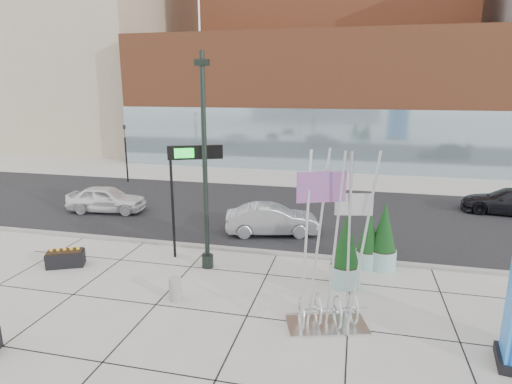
% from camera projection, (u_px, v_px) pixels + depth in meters
% --- Properties ---
extents(ground, '(160.00, 160.00, 0.00)m').
position_uv_depth(ground, '(225.00, 297.00, 14.13)').
color(ground, '#9E9991').
rests_on(ground, ground).
extents(street_asphalt, '(80.00, 12.00, 0.02)m').
position_uv_depth(street_asphalt, '(279.00, 212.00, 23.57)').
color(street_asphalt, black).
rests_on(street_asphalt, ground).
extents(curb_edge, '(80.00, 0.30, 0.12)m').
position_uv_depth(curb_edge, '(253.00, 251.00, 17.89)').
color(curb_edge, gray).
rests_on(curb_edge, ground).
extents(tower_podium, '(34.00, 10.00, 11.00)m').
position_uv_depth(tower_podium, '(325.00, 100.00, 38.07)').
color(tower_podium, brown).
rests_on(tower_podium, ground).
extents(tower_glass_front, '(34.00, 0.60, 5.00)m').
position_uv_depth(tower_glass_front, '(319.00, 140.00, 34.26)').
color(tower_glass_front, '#8CA5B2').
rests_on(tower_glass_front, ground).
extents(lamp_post, '(0.50, 0.44, 7.96)m').
position_uv_depth(lamp_post, '(205.00, 185.00, 15.67)').
color(lamp_post, black).
rests_on(lamp_post, ground).
extents(public_art_sculpture, '(2.52, 1.75, 5.20)m').
position_uv_depth(public_art_sculpture, '(329.00, 283.00, 12.09)').
color(public_art_sculpture, silver).
rests_on(public_art_sculpture, ground).
extents(concrete_bollard, '(0.40, 0.40, 0.77)m').
position_uv_depth(concrete_bollard, '(175.00, 289.00, 13.82)').
color(concrete_bollard, gray).
rests_on(concrete_bollard, ground).
extents(overhead_street_sign, '(2.04, 1.02, 4.54)m').
position_uv_depth(overhead_street_sign, '(189.00, 163.00, 16.32)').
color(overhead_street_sign, black).
rests_on(overhead_street_sign, ground).
extents(round_planter_east, '(0.93, 0.93, 2.33)m').
position_uv_depth(round_planter_east, '(368.00, 240.00, 16.24)').
color(round_planter_east, '#8EC0B5').
rests_on(round_planter_east, ground).
extents(round_planter_mid, '(1.05, 1.05, 2.61)m').
position_uv_depth(round_planter_mid, '(384.00, 237.00, 16.09)').
color(round_planter_mid, '#8EC0B5').
rests_on(round_planter_mid, ground).
extents(round_planter_west, '(1.06, 1.06, 2.66)m').
position_uv_depth(round_planter_west, '(346.00, 251.00, 14.68)').
color(round_planter_west, '#8EC0B5').
rests_on(round_planter_west, ground).
extents(box_planter_north, '(1.51, 1.18, 0.74)m').
position_uv_depth(box_planter_north, '(65.00, 258.00, 16.49)').
color(box_planter_north, black).
rests_on(box_planter_north, ground).
extents(car_white_west, '(4.39, 2.23, 1.43)m').
position_uv_depth(car_white_west, '(106.00, 199.00, 23.47)').
color(car_white_west, white).
rests_on(car_white_west, ground).
extents(car_silver_mid, '(4.51, 2.50, 1.41)m').
position_uv_depth(car_silver_mid, '(272.00, 220.00, 19.91)').
color(car_silver_mid, '#93969A').
rests_on(car_silver_mid, ground).
extents(car_dark_east, '(4.99, 2.54, 1.39)m').
position_uv_depth(car_dark_east, '(510.00, 202.00, 23.08)').
color(car_dark_east, black).
rests_on(car_dark_east, ground).
extents(traffic_signal, '(0.15, 0.18, 4.10)m').
position_uv_depth(traffic_signal, '(126.00, 150.00, 30.39)').
color(traffic_signal, black).
rests_on(traffic_signal, ground).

